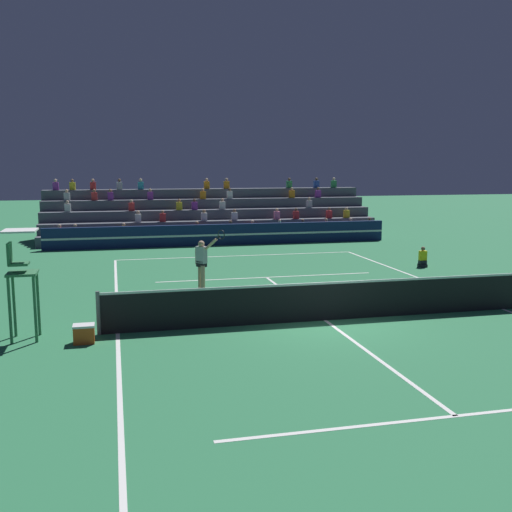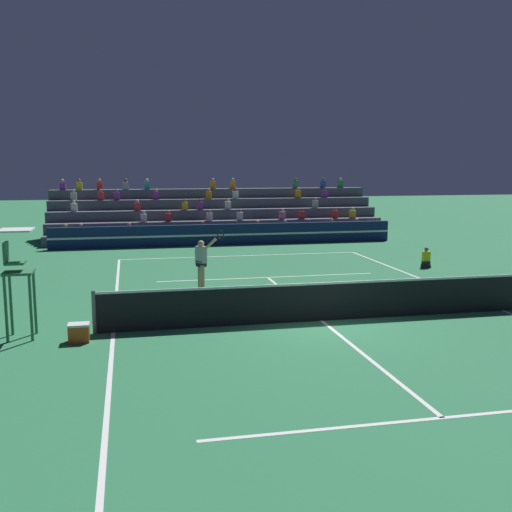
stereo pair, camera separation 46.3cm
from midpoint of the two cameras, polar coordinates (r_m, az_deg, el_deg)
name	(u,v)px [view 2 (the right image)]	position (r m, az deg, el deg)	size (l,w,h in m)	color
ground_plane	(322,321)	(16.42, 7.07, -6.14)	(120.00, 120.00, 0.00)	#2D7A4C
court_lines	(322,321)	(16.42, 7.07, -6.13)	(11.10, 23.90, 0.01)	white
tennis_net	(322,301)	(16.29, 7.11, -4.29)	(12.00, 0.10, 1.10)	slate
sponsor_banner_wall	(227,235)	(31.42, -2.35, 2.05)	(18.00, 0.26, 1.10)	navy
bleacher_stand	(216,219)	(35.10, -3.41, 3.52)	(18.81, 4.75, 3.38)	#4C515B
umpire_chair	(17,269)	(15.38, -21.04, -1.13)	(0.76, 0.84, 2.67)	#337047
ball_kid_courtside	(426,260)	(25.56, 16.39, -0.33)	(0.30, 0.36, 0.84)	black
tennis_player	(202,263)	(19.86, -4.52, -0.63)	(0.85, 1.19, 2.20)	tan
tennis_ball	(372,284)	(21.48, 11.58, -2.62)	(0.07, 0.07, 0.07)	#C6DB33
equipment_cooler	(79,333)	(14.91, -15.66, -7.04)	(0.50, 0.38, 0.45)	#D84C19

